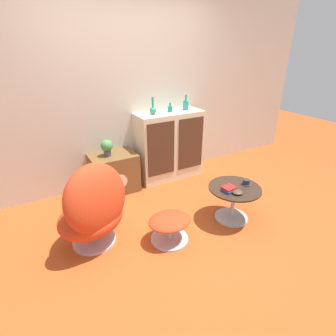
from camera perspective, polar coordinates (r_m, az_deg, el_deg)
The scene contains 14 objects.
ground_plane at distance 3.04m, azimuth 3.18°, elevation -13.12°, with size 12.00×12.00×0.00m, color #B74C1E.
wall_back at distance 3.77m, azimuth -9.00°, elevation 15.95°, with size 6.40×0.06×2.60m.
sideboard at distance 3.98m, azimuth 0.29°, elevation 4.95°, with size 0.99×0.42×1.02m.
tv_console at distance 3.73m, azimuth -11.63°, elevation -1.01°, with size 0.62×0.45×0.54m.
egg_chair at distance 2.69m, azimuth -15.85°, elevation -8.54°, with size 0.88×0.86×0.94m.
ottoman at distance 2.78m, azimuth 0.35°, elevation -12.09°, with size 0.45×0.40×0.29m.
coffee_table at distance 3.15m, azimuth 14.08°, elevation -6.38°, with size 0.60×0.60×0.42m.
vase_leftmost at distance 3.70m, azimuth -3.30°, elevation 12.55°, with size 0.09×0.09×0.23m.
vase_inner_left at distance 3.83m, azimuth 0.45°, elevation 12.76°, with size 0.07×0.07×0.13m.
vase_inner_right at distance 3.96m, azimuth 3.88°, elevation 13.59°, with size 0.08×0.08×0.22m.
potted_plant at distance 3.56m, azimuth -13.18°, elevation 4.52°, with size 0.16×0.16×0.22m.
teacup at distance 3.17m, azimuth 16.65°, elevation -3.00°, with size 0.13×0.13×0.06m.
book_stack at distance 2.97m, azimuth 13.10°, elevation -4.48°, with size 0.15×0.14×0.05m.
bowl at distance 2.95m, azimuth 14.84°, elevation -5.07°, with size 0.12×0.12×0.04m.
Camera 1 is at (-1.32, -2.00, 1.88)m, focal length 28.00 mm.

